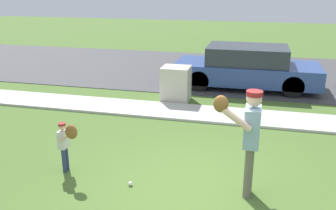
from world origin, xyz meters
name	(u,v)px	position (x,y,z in m)	size (l,w,h in m)	color
ground_plane	(219,117)	(0.00, 3.50, 0.00)	(48.00, 48.00, 0.00)	#4C6B2D
sidewalk_strip	(219,115)	(0.00, 3.60, 0.03)	(36.00, 1.20, 0.06)	beige
road_surface	(234,72)	(0.00, 8.60, 0.01)	(36.00, 6.80, 0.02)	#424244
person_adult	(249,132)	(0.79, 0.03, 1.09)	(0.70, 0.64, 1.74)	#6B6656
person_child	(66,139)	(-2.30, 0.01, 0.65)	(0.42, 0.37, 0.98)	navy
baseball	(130,184)	(-1.08, -0.16, 0.04)	(0.07, 0.07, 0.07)	white
utility_cabinet	(176,84)	(-1.36, 4.60, 0.50)	(0.78, 0.71, 0.99)	beige
parked_wagon_blue	(247,67)	(0.52, 6.48, 0.66)	(4.50, 1.80, 1.33)	#2D478C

